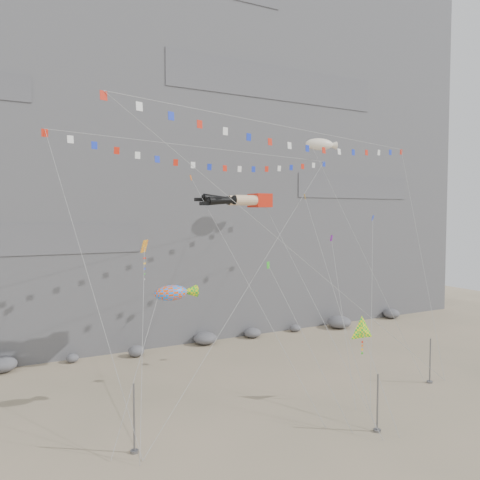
{
  "coord_description": "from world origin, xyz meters",
  "views": [
    {
      "loc": [
        -20.15,
        -30.13,
        14.35
      ],
      "look_at": [
        0.2,
        9.0,
        11.94
      ],
      "focal_mm": 35.0,
      "sensor_mm": 36.0,
      "label": 1
    }
  ],
  "objects": [
    {
      "name": "anchor_pole_left",
      "position": [
        -13.14,
        -2.85,
        2.12
      ],
      "size": [
        0.12,
        0.12,
        4.24
      ],
      "primitive_type": "cylinder",
      "color": "slate",
      "rests_on": "ground"
    },
    {
      "name": "fish_windsock",
      "position": [
        -9.14,
        1.87,
        8.68
      ],
      "size": [
        7.43,
        5.79,
        11.46
      ],
      "color": "#E5490B",
      "rests_on": "ground"
    },
    {
      "name": "flag_banner_lower",
      "position": [
        2.42,
        2.6,
        21.45
      ],
      "size": [
        33.9,
        10.81,
        24.95
      ],
      "color": "red",
      "rests_on": "ground"
    },
    {
      "name": "ground",
      "position": [
        0.0,
        0.0,
        0.0
      ],
      "size": [
        120.0,
        120.0,
        0.0
      ],
      "primitive_type": "plane",
      "color": "#9D876C",
      "rests_on": "ground"
    },
    {
      "name": "delta_kite",
      "position": [
        4.26,
        -3.38,
        5.52
      ],
      "size": [
        3.12,
        5.92,
        8.06
      ],
      "color": "yellow",
      "rests_on": "ground"
    },
    {
      "name": "legs_kite",
      "position": [
        -1.03,
        6.39,
        15.59
      ],
      "size": [
        6.77,
        16.26,
        21.67
      ],
      "rotation": [
        0.0,
        0.0,
        -0.02
      ],
      "color": "red",
      "rests_on": "ground"
    },
    {
      "name": "small_kite_e",
      "position": [
        10.55,
        2.39,
        13.76
      ],
      "size": [
        7.72,
        8.18,
        17.4
      ],
      "color": "#162DC2",
      "rests_on": "ground"
    },
    {
      "name": "blimp_windsock",
      "position": [
        10.81,
        10.9,
        21.85
      ],
      "size": [
        4.29,
        14.62,
        25.71
      ],
      "color": "#F6E6CB",
      "rests_on": "ground"
    },
    {
      "name": "flag_banner_upper",
      "position": [
        -2.37,
        8.53,
        20.23
      ],
      "size": [
        29.48,
        16.33,
        26.1
      ],
      "color": "red",
      "rests_on": "ground"
    },
    {
      "name": "small_kite_b",
      "position": [
        6.51,
        3.28,
        12.05
      ],
      "size": [
        4.45,
        8.46,
        14.95
      ],
      "color": "purple",
      "rests_on": "ground"
    },
    {
      "name": "small_kite_c",
      "position": [
        -0.62,
        2.32,
        10.11
      ],
      "size": [
        1.5,
        10.2,
        13.95
      ],
      "color": "green",
      "rests_on": "ground"
    },
    {
      "name": "anchor_pole_center",
      "position": [
        1.83,
        -7.54,
        1.94
      ],
      "size": [
        0.12,
        0.12,
        3.87
      ],
      "primitive_type": "cylinder",
      "color": "slate",
      "rests_on": "ground"
    },
    {
      "name": "anchor_pole_right",
      "position": [
        12.29,
        -2.86,
        1.92
      ],
      "size": [
        0.12,
        0.12,
        3.83
      ],
      "primitive_type": "cylinder",
      "color": "slate",
      "rests_on": "ground"
    },
    {
      "name": "small_kite_d",
      "position": [
        6.76,
        7.59,
        15.73
      ],
      "size": [
        5.71,
        16.13,
        22.9
      ],
      "color": "#FFB115",
      "rests_on": "ground"
    },
    {
      "name": "cliff",
      "position": [
        0.0,
        32.0,
        25.0
      ],
      "size": [
        80.0,
        28.0,
        50.0
      ],
      "primitive_type": "cube",
      "color": "slate",
      "rests_on": "ground"
    },
    {
      "name": "talus_boulders",
      "position": [
        0.0,
        17.0,
        0.6
      ],
      "size": [
        60.0,
        3.0,
        1.2
      ],
      "primitive_type": null,
      "color": "slate",
      "rests_on": "ground"
    },
    {
      "name": "harlequin_kite",
      "position": [
        -10.96,
        2.2,
        12.08
      ],
      "size": [
        3.39,
        7.84,
        14.04
      ],
      "color": "red",
      "rests_on": "ground"
    },
    {
      "name": "small_kite_a",
      "position": [
        -4.89,
        7.89,
        17.05
      ],
      "size": [
        4.63,
        14.66,
        22.82
      ],
      "color": "orange",
      "rests_on": "ground"
    }
  ]
}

